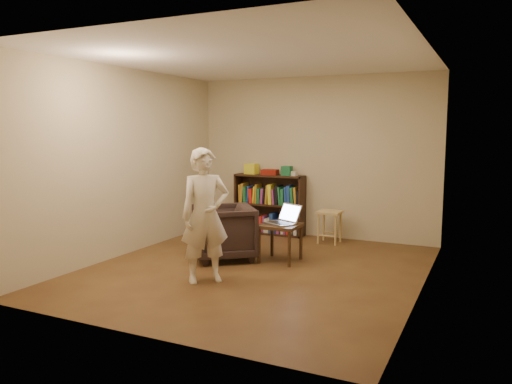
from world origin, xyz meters
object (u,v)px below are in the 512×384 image
at_px(bookshelf, 270,208).
at_px(side_table, 280,230).
at_px(laptop, 284,219).
at_px(person, 205,216).
at_px(armchair, 223,232).
at_px(stool, 330,217).

distance_m(bookshelf, side_table, 1.80).
bearing_deg(side_table, bookshelf, 118.41).
relative_size(laptop, person, 0.32).
distance_m(bookshelf, person, 2.82).
relative_size(armchair, side_table, 1.60).
bearing_deg(bookshelf, laptop, -60.09).
distance_m(armchair, side_table, 0.78).
bearing_deg(side_table, person, -110.18).
height_order(bookshelf, side_table, bookshelf).
bearing_deg(stool, bookshelf, 167.35).
height_order(stool, laptop, laptop).
bearing_deg(person, side_table, 23.98).
height_order(stool, armchair, armchair).
xyz_separation_m(bookshelf, laptop, (0.88, -1.54, 0.12)).
bearing_deg(laptop, person, -84.56).
bearing_deg(person, armchair, 61.85).
relative_size(stool, person, 0.32).
distance_m(stool, person, 2.64).
bearing_deg(side_table, armchair, -164.01).
relative_size(armchair, laptop, 1.64).
xyz_separation_m(armchair, side_table, (0.75, 0.21, 0.05)).
distance_m(armchair, laptop, 0.84).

